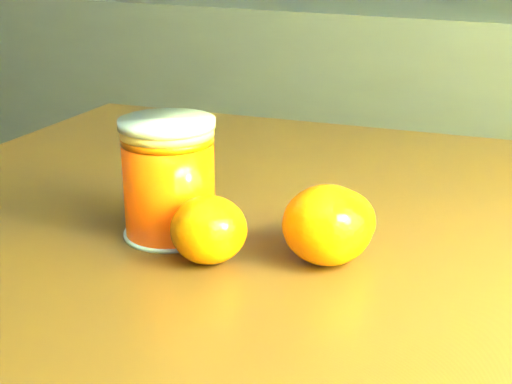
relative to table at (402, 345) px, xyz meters
The scene contains 6 objects.
kitchen_counter 1.51m from the table, 128.53° to the left, with size 3.15×0.60×0.90m, color #535358.
table is the anchor object (origin of this frame).
juice_glass 0.26m from the table, 153.87° to the right, with size 0.08×0.08×0.10m.
orange_front 0.16m from the table, 121.43° to the right, with size 0.07×0.07×0.06m, color orange.
orange_back 0.15m from the table, 133.13° to the right, with size 0.06×0.06×0.05m, color orange.
orange_extra 0.22m from the table, 136.49° to the right, with size 0.06×0.06×0.05m, color orange.
Camera 1 is at (1.10, -0.26, 1.05)m, focal length 50.00 mm.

